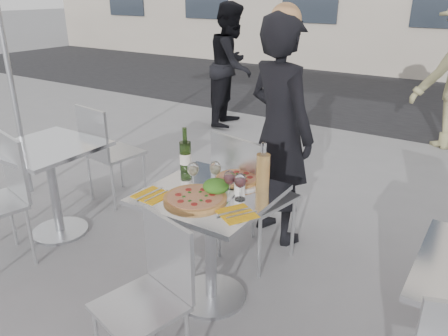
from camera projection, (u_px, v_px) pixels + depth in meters
The scene contains 22 objects.
ground at pixel (211, 297), 2.81m from camera, with size 80.00×80.00×0.00m, color slate.
street_asphalt at pixel (416, 100), 7.86m from camera, with size 24.00×5.00×0.00m, color black.
main_table at pixel (210, 224), 2.61m from camera, with size 0.72×0.72×0.75m.
side_table_left at pixel (51, 171), 3.37m from camera, with size 0.72×0.72×0.75m.
chair_far at pixel (248, 190), 2.97m from camera, with size 0.52×0.53×0.97m.
chair_near at pixel (153, 286), 2.14m from camera, with size 0.46×0.47×0.83m.
side_chair_lfar at pixel (105, 147), 3.89m from camera, with size 0.47×0.48×0.92m.
side_chair_lnear at pixel (1, 191), 3.01m from camera, with size 0.51×0.52×0.93m.
woman_diner at pixel (280, 132), 3.24m from camera, with size 0.62×0.41×1.71m, color black.
pedestrian_a at pixel (232, 65), 6.15m from camera, with size 0.83×0.64×1.70m, color black.
pizza_near at pixel (195, 198), 2.43m from camera, with size 0.36×0.36×0.02m.
pizza_far at pixel (238, 179), 2.66m from camera, with size 0.31×0.31×0.03m.
salad_plate at pixel (216, 188), 2.50m from camera, with size 0.22×0.22×0.09m.
wine_bottle at pixel (185, 155), 2.78m from camera, with size 0.07×0.08×0.29m.
carafe at pixel (263, 171), 2.52m from camera, with size 0.08×0.08×0.29m.
sugar_shaker at pixel (240, 186), 2.48m from camera, with size 0.06×0.06×0.11m.
wineglass_white_a at pixel (193, 170), 2.56m from camera, with size 0.07×0.07×0.16m.
wineglass_white_b at pixel (215, 169), 2.57m from camera, with size 0.07×0.07×0.16m.
wineglass_red_a at pixel (230, 178), 2.44m from camera, with size 0.07×0.07×0.16m.
wineglass_red_b at pixel (240, 181), 2.40m from camera, with size 0.07×0.07×0.16m.
napkin_left at pixel (152, 195), 2.49m from camera, with size 0.19×0.20×0.01m.
napkin_right at pixel (237, 213), 2.28m from camera, with size 0.25×0.25×0.01m.
Camera 1 is at (1.32, -1.87, 1.84)m, focal length 35.00 mm.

